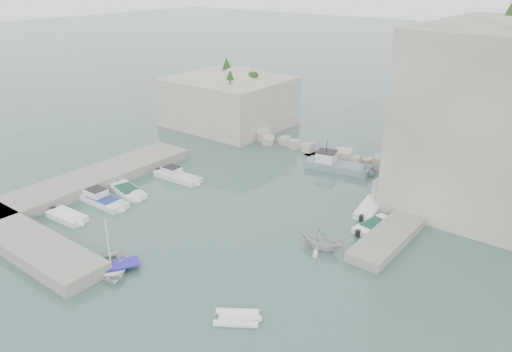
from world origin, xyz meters
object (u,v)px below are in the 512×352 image
Objects in this scene: motorboat_e at (68,219)px; tender_east_c at (369,210)px; motorboat_c at (128,193)px; inflatable_dinghy at (237,320)px; tender_east_d at (399,202)px; tender_east_b at (373,229)px; work_boat at (338,170)px; motorboat_a at (178,179)px; motorboat_d at (103,203)px; rowboat at (112,271)px; tender_east_a at (321,248)px.

tender_east_c is at bearing 39.07° from motorboat_e.
motorboat_c is 24.67m from tender_east_c.
inflatable_dinghy is 0.79× the size of tender_east_d.
tender_east_b is 1.15× the size of tender_east_d.
motorboat_e is at bearing -129.10° from work_boat.
motorboat_e is at bearing -98.05° from motorboat_a.
motorboat_d is 1.44× the size of rowboat.
tender_east_a is at bearing -76.56° from work_boat.
tender_east_d reaches higher than motorboat_d.
motorboat_e is 0.83× the size of tender_east_c.
motorboat_e is at bearing 122.18° from tender_east_c.
motorboat_a is 25.13m from inflatable_dinghy.
rowboat is 0.86× the size of tender_east_c.
motorboat_e is (-1.19, -13.02, 0.00)m from motorboat_a.
motorboat_e is 0.80× the size of motorboat_c.
rowboat is 0.99× the size of tender_east_b.
motorboat_d is 4.13m from motorboat_e.
rowboat is at bearing 144.00° from tender_east_c.
motorboat_d is 1.76× the size of tender_east_a.
tender_east_b is at bearing -22.05° from tender_east_a.
tender_east_d is at bearing -34.06° from work_boat.
motorboat_a reaches higher than inflatable_dinghy.
tender_east_d reaches higher than motorboat_e.
tender_east_d is 9.91m from work_boat.
motorboat_e is 1.18× the size of tender_east_a.
inflatable_dinghy is 23.95m from tender_east_d.
tender_east_d is (23.20, 15.41, 0.00)m from motorboat_c.
motorboat_d is 29.69m from tender_east_d.
tender_east_d is at bearing 46.90° from motorboat_c.
motorboat_a is at bearing 119.97° from tender_east_d.
tender_east_a reaches higher than inflatable_dinghy.
motorboat_d is 0.81× the size of work_boat.
motorboat_c and tender_east_b have the same top height.
tender_east_b reaches higher than inflatable_dinghy.
tender_east_d reaches higher than motorboat_c.
tender_east_c reaches higher than inflatable_dinghy.
inflatable_dinghy is at bearing -6.04° from motorboat_e.
motorboat_a and motorboat_d have the same top height.
motorboat_d is 1.42× the size of tender_east_b.
rowboat reaches higher than motorboat_c.
tender_east_c is (-0.39, 20.36, 0.00)m from inflatable_dinghy.
rowboat is 1.14× the size of tender_east_d.
rowboat is 1.44× the size of inflatable_dinghy.
tender_east_b is at bearing 25.80° from motorboat_d.
tender_east_d reaches higher than inflatable_dinghy.
tender_east_b is (12.85, 18.78, 0.00)m from rowboat.
motorboat_d reaches higher than rowboat.
tender_east_d is at bearing 52.79° from inflatable_dinghy.
tender_east_d reaches higher than motorboat_a.
tender_east_c is at bearing -3.98° from tender_east_a.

